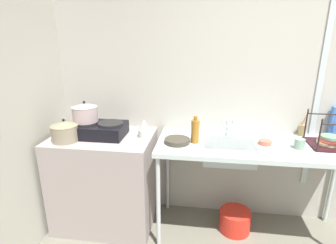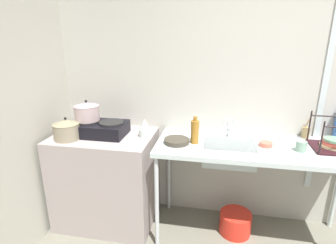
{
  "view_description": "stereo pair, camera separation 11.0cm",
  "coord_description": "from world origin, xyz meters",
  "px_view_note": "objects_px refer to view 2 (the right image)",
  "views": [
    {
      "loc": [
        -0.95,
        -0.87,
        1.77
      ],
      "look_at": [
        -1.25,
        1.32,
        1.07
      ],
      "focal_mm": 28.51,
      "sensor_mm": 36.0,
      "label": 1
    },
    {
      "loc": [
        -0.84,
        -0.85,
        1.77
      ],
      "look_at": [
        -1.25,
        1.32,
        1.07
      ],
      "focal_mm": 28.51,
      "sensor_mm": 36.0,
      "label": 2
    }
  ],
  "objects_px": {
    "cup_by_rack": "(301,146)",
    "bottle_by_sink": "(195,131)",
    "pot_beside_stove": "(67,129)",
    "percolator": "(145,128)",
    "faucet": "(229,124)",
    "frying_pan": "(177,141)",
    "small_bowl_on_drainboard": "(266,144)",
    "pot_on_left_burner": "(87,111)",
    "sink_basin": "(229,153)",
    "bucket_on_floor": "(235,223)",
    "dish_rack": "(332,144)",
    "utensil_jar": "(306,132)",
    "stove": "(100,128)"
  },
  "relations": [
    {
      "from": "cup_by_rack",
      "to": "bottle_by_sink",
      "type": "height_order",
      "value": "bottle_by_sink"
    },
    {
      "from": "pot_beside_stove",
      "to": "percolator",
      "type": "xyz_separation_m",
      "value": [
        0.66,
        0.2,
        -0.01
      ]
    },
    {
      "from": "pot_beside_stove",
      "to": "faucet",
      "type": "relative_size",
      "value": 1.16
    },
    {
      "from": "frying_pan",
      "to": "cup_by_rack",
      "type": "xyz_separation_m",
      "value": [
        0.99,
        0.02,
        0.02
      ]
    },
    {
      "from": "pot_beside_stove",
      "to": "frying_pan",
      "type": "xyz_separation_m",
      "value": [
        0.97,
        0.09,
        -0.07
      ]
    },
    {
      "from": "small_bowl_on_drainboard",
      "to": "pot_on_left_burner",
      "type": "bearing_deg",
      "value": 179.92
    },
    {
      "from": "sink_basin",
      "to": "pot_beside_stove",
      "type": "bearing_deg",
      "value": -173.87
    },
    {
      "from": "faucet",
      "to": "small_bowl_on_drainboard",
      "type": "relative_size",
      "value": 1.82
    },
    {
      "from": "percolator",
      "to": "bottle_by_sink",
      "type": "xyz_separation_m",
      "value": [
        0.46,
        -0.08,
        0.02
      ]
    },
    {
      "from": "frying_pan",
      "to": "small_bowl_on_drainboard",
      "type": "distance_m",
      "value": 0.74
    },
    {
      "from": "pot_on_left_burner",
      "to": "bottle_by_sink",
      "type": "xyz_separation_m",
      "value": [
        0.99,
        -0.04,
        -0.11
      ]
    },
    {
      "from": "bucket_on_floor",
      "to": "frying_pan",
      "type": "bearing_deg",
      "value": -170.54
    },
    {
      "from": "percolator",
      "to": "bucket_on_floor",
      "type": "height_order",
      "value": "percolator"
    },
    {
      "from": "dish_rack",
      "to": "utensil_jar",
      "type": "distance_m",
      "value": 0.26
    },
    {
      "from": "faucet",
      "to": "cup_by_rack",
      "type": "height_order",
      "value": "faucet"
    },
    {
      "from": "pot_on_left_burner",
      "to": "cup_by_rack",
      "type": "height_order",
      "value": "pot_on_left_burner"
    },
    {
      "from": "pot_beside_stove",
      "to": "bottle_by_sink",
      "type": "bearing_deg",
      "value": 6.03
    },
    {
      "from": "small_bowl_on_drainboard",
      "to": "utensil_jar",
      "type": "height_order",
      "value": "utensil_jar"
    },
    {
      "from": "small_bowl_on_drainboard",
      "to": "stove",
      "type": "bearing_deg",
      "value": 179.92
    },
    {
      "from": "stove",
      "to": "bucket_on_floor",
      "type": "xyz_separation_m",
      "value": [
        1.28,
        0.02,
        -0.87
      ]
    },
    {
      "from": "cup_by_rack",
      "to": "bucket_on_floor",
      "type": "distance_m",
      "value": 0.96
    },
    {
      "from": "bottle_by_sink",
      "to": "utensil_jar",
      "type": "distance_m",
      "value": 1.02
    },
    {
      "from": "pot_beside_stove",
      "to": "utensil_jar",
      "type": "bearing_deg",
      "value": 11.59
    },
    {
      "from": "frying_pan",
      "to": "dish_rack",
      "type": "relative_size",
      "value": 0.68
    },
    {
      "from": "pot_beside_stove",
      "to": "bottle_by_sink",
      "type": "height_order",
      "value": "bottle_by_sink"
    },
    {
      "from": "dish_rack",
      "to": "sink_basin",
      "type": "bearing_deg",
      "value": -176.16
    },
    {
      "from": "bucket_on_floor",
      "to": "faucet",
      "type": "bearing_deg",
      "value": 134.1
    },
    {
      "from": "dish_rack",
      "to": "bucket_on_floor",
      "type": "distance_m",
      "value": 1.1
    },
    {
      "from": "sink_basin",
      "to": "frying_pan",
      "type": "relative_size",
      "value": 2.01
    },
    {
      "from": "stove",
      "to": "faucet",
      "type": "height_order",
      "value": "faucet"
    },
    {
      "from": "percolator",
      "to": "utensil_jar",
      "type": "relative_size",
      "value": 0.71
    },
    {
      "from": "pot_on_left_burner",
      "to": "utensil_jar",
      "type": "height_order",
      "value": "pot_on_left_burner"
    },
    {
      "from": "cup_by_rack",
      "to": "small_bowl_on_drainboard",
      "type": "xyz_separation_m",
      "value": [
        -0.25,
        0.05,
        -0.02
      ]
    },
    {
      "from": "pot_beside_stove",
      "to": "sink_basin",
      "type": "distance_m",
      "value": 1.43
    },
    {
      "from": "sink_basin",
      "to": "utensil_jar",
      "type": "bearing_deg",
      "value": 22.35
    },
    {
      "from": "faucet",
      "to": "cup_by_rack",
      "type": "bearing_deg",
      "value": -19.62
    },
    {
      "from": "faucet",
      "to": "bottle_by_sink",
      "type": "distance_m",
      "value": 0.34
    },
    {
      "from": "bucket_on_floor",
      "to": "small_bowl_on_drainboard",
      "type": "bearing_deg",
      "value": -6.59
    },
    {
      "from": "bottle_by_sink",
      "to": "cup_by_rack",
      "type": "bearing_deg",
      "value": -0.99
    },
    {
      "from": "faucet",
      "to": "bottle_by_sink",
      "type": "bearing_deg",
      "value": -146.68
    },
    {
      "from": "pot_on_left_burner",
      "to": "percolator",
      "type": "distance_m",
      "value": 0.55
    },
    {
      "from": "bottle_by_sink",
      "to": "sink_basin",
      "type": "bearing_deg",
      "value": 6.48
    },
    {
      "from": "sink_basin",
      "to": "cup_by_rack",
      "type": "bearing_deg",
      "value": -5.03
    },
    {
      "from": "pot_on_left_burner",
      "to": "stove",
      "type": "bearing_deg",
      "value": 0.0
    },
    {
      "from": "small_bowl_on_drainboard",
      "to": "bucket_on_floor",
      "type": "distance_m",
      "value": 0.84
    },
    {
      "from": "bottle_by_sink",
      "to": "bucket_on_floor",
      "type": "xyz_separation_m",
      "value": [
        0.4,
        0.06,
        -0.91
      ]
    },
    {
      "from": "pot_on_left_burner",
      "to": "faucet",
      "type": "relative_size",
      "value": 1.15
    },
    {
      "from": "faucet",
      "to": "pot_on_left_burner",
      "type": "bearing_deg",
      "value": -173.54
    },
    {
      "from": "pot_beside_stove",
      "to": "faucet",
      "type": "bearing_deg",
      "value": 12.24
    },
    {
      "from": "percolator",
      "to": "small_bowl_on_drainboard",
      "type": "distance_m",
      "value": 1.05
    }
  ]
}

